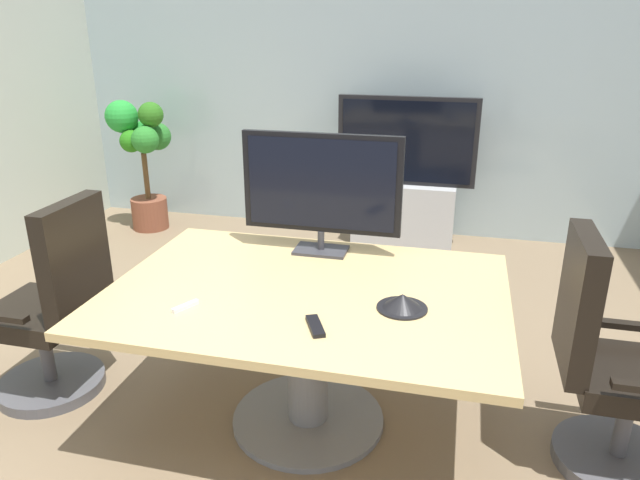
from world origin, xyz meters
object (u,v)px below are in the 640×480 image
(tv_monitor, at_px, (321,187))
(potted_plant, at_px, (143,152))
(office_chair_left, at_px, (55,316))
(office_chair_right, at_px, (609,376))
(remote_control, at_px, (315,326))
(wall_display_unit, at_px, (404,195))
(conference_phone, at_px, (402,302))
(conference_table, at_px, (307,323))

(tv_monitor, xyz_separation_m, potted_plant, (-2.22, 2.03, -0.35))
(office_chair_left, distance_m, potted_plant, 2.75)
(office_chair_right, bearing_deg, remote_control, 107.80)
(tv_monitor, relative_size, wall_display_unit, 0.64)
(office_chair_right, bearing_deg, conference_phone, 98.70)
(office_chair_left, bearing_deg, tv_monitor, 112.75)
(conference_table, xyz_separation_m, wall_display_unit, (0.17, 2.70, -0.12))
(potted_plant, distance_m, remote_control, 3.73)
(wall_display_unit, xyz_separation_m, remote_control, (-0.05, -3.05, 0.31))
(office_chair_left, xyz_separation_m, remote_control, (1.48, -0.29, 0.29))
(conference_phone, bearing_deg, potted_plant, 136.23)
(office_chair_left, relative_size, office_chair_right, 1.00)
(conference_table, relative_size, conference_phone, 8.29)
(office_chair_right, relative_size, wall_display_unit, 0.83)
(tv_monitor, bearing_deg, conference_table, -84.22)
(conference_table, bearing_deg, wall_display_unit, 86.31)
(conference_table, height_order, wall_display_unit, wall_display_unit)
(tv_monitor, height_order, remote_control, tv_monitor)
(conference_table, distance_m, remote_control, 0.42)
(office_chair_left, bearing_deg, conference_phone, 89.10)
(wall_display_unit, relative_size, potted_plant, 1.07)
(potted_plant, bearing_deg, office_chair_right, -34.34)
(office_chair_right, height_order, tv_monitor, tv_monitor)
(office_chair_right, xyz_separation_m, potted_plant, (-3.62, 2.47, 0.29))
(conference_table, height_order, tv_monitor, tv_monitor)
(wall_display_unit, bearing_deg, office_chair_left, -118.87)
(conference_table, distance_m, office_chair_right, 1.35)
(tv_monitor, distance_m, potted_plant, 3.03)
(office_chair_left, distance_m, tv_monitor, 1.55)
(conference_phone, bearing_deg, office_chair_left, 178.90)
(office_chair_left, height_order, potted_plant, potted_plant)
(office_chair_left, relative_size, potted_plant, 0.89)
(office_chair_left, bearing_deg, wall_display_unit, 151.33)
(wall_display_unit, bearing_deg, conference_table, -93.69)
(conference_table, distance_m, tv_monitor, 0.72)
(potted_plant, bearing_deg, office_chair_left, -70.26)
(office_chair_right, bearing_deg, potted_plant, 55.87)
(conference_table, height_order, office_chair_right, office_chair_right)
(office_chair_right, relative_size, conference_phone, 4.95)
(conference_table, bearing_deg, office_chair_right, 1.51)
(conference_phone, bearing_deg, office_chair_right, 8.49)
(office_chair_right, xyz_separation_m, remote_control, (-1.22, -0.39, 0.29))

